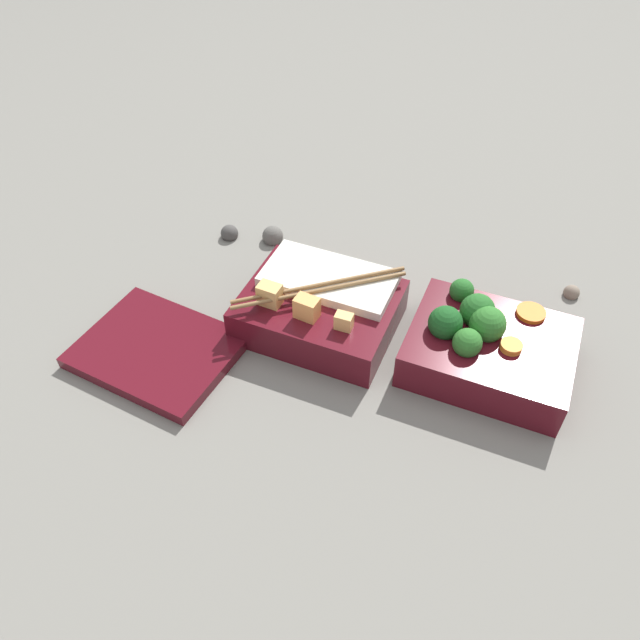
# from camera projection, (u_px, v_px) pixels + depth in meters

# --- Properties ---
(ground_plane) EXTENTS (3.00, 3.00, 0.00)m
(ground_plane) POSITION_uv_depth(u_px,v_px,m) (401.00, 346.00, 0.76)
(ground_plane) COLOR slate
(bento_tray_vegetable) EXTENTS (0.18, 0.15, 0.08)m
(bento_tray_vegetable) POSITION_uv_depth(u_px,v_px,m) (486.00, 346.00, 0.72)
(bento_tray_vegetable) COLOR #510F19
(bento_tray_vegetable) RESTS_ON ground_plane
(bento_tray_rice) EXTENTS (0.18, 0.15, 0.08)m
(bento_tray_rice) POSITION_uv_depth(u_px,v_px,m) (320.00, 308.00, 0.76)
(bento_tray_rice) COLOR #510F19
(bento_tray_rice) RESTS_ON ground_plane
(bento_lid) EXTENTS (0.19, 0.16, 0.02)m
(bento_lid) POSITION_uv_depth(u_px,v_px,m) (157.00, 350.00, 0.74)
(bento_lid) COLOR #510F19
(bento_lid) RESTS_ON ground_plane
(pebble_0) EXTENTS (0.03, 0.03, 0.03)m
(pebble_0) POSITION_uv_depth(u_px,v_px,m) (230.00, 233.00, 0.90)
(pebble_0) COLOR #474442
(pebble_0) RESTS_ON ground_plane
(pebble_1) EXTENTS (0.02, 0.02, 0.02)m
(pebble_1) POSITION_uv_depth(u_px,v_px,m) (572.00, 293.00, 0.82)
(pebble_1) COLOR #7A6B5B
(pebble_1) RESTS_ON ground_plane
(pebble_3) EXTENTS (0.03, 0.03, 0.03)m
(pebble_3) POSITION_uv_depth(u_px,v_px,m) (273.00, 236.00, 0.90)
(pebble_3) COLOR #595651
(pebble_3) RESTS_ON ground_plane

